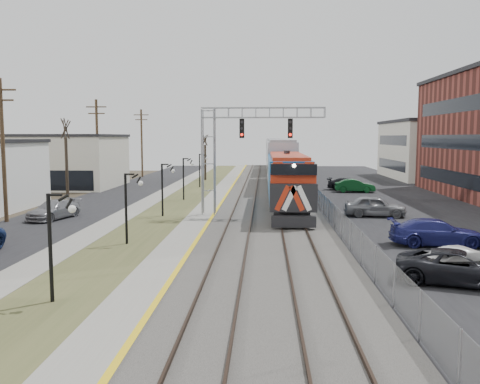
{
  "coord_description": "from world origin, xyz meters",
  "views": [
    {
      "loc": [
        3.65,
        -9.49,
        6.0
      ],
      "look_at": [
        2.15,
        21.65,
        2.6
      ],
      "focal_mm": 38.0,
      "sensor_mm": 36.0,
      "label": 1
    }
  ],
  "objects": [
    {
      "name": "lampposts",
      "position": [
        -4.0,
        18.29,
        2.0
      ],
      "size": [
        0.14,
        62.14,
        4.0
      ],
      "color": "black",
      "rests_on": "ground"
    },
    {
      "name": "signal_gantry",
      "position": [
        1.22,
        27.99,
        5.59
      ],
      "size": [
        9.0,
        1.07,
        8.15
      ],
      "color": "gray",
      "rests_on": "ground"
    },
    {
      "name": "train",
      "position": [
        5.5,
        66.53,
        2.92
      ],
      "size": [
        3.0,
        85.85,
        5.33
      ],
      "color": "#125193",
      "rests_on": "ground"
    },
    {
      "name": "ballast_bed",
      "position": [
        4.0,
        35.0,
        0.1
      ],
      "size": [
        8.0,
        120.0,
        0.2
      ],
      "primitive_type": "cube",
      "color": "#595651",
      "rests_on": "ground"
    },
    {
      "name": "car_lot_c",
      "position": [
        11.59,
        11.03,
        0.69
      ],
      "size": [
        5.42,
        3.72,
        1.38
      ],
      "primitive_type": "imported",
      "rotation": [
        0.0,
        0.0,
        1.25
      ],
      "color": "black",
      "rests_on": "ground"
    },
    {
      "name": "sidewalk",
      "position": [
        -7.0,
        35.0,
        0.04
      ],
      "size": [
        2.0,
        120.0,
        0.08
      ],
      "primitive_type": "cube",
      "color": "gray",
      "rests_on": "ground"
    },
    {
      "name": "track_near",
      "position": [
        2.0,
        35.0,
        0.28
      ],
      "size": [
        1.58,
        120.0,
        0.15
      ],
      "color": "#2D2119",
      "rests_on": "ballast_bed"
    },
    {
      "name": "car_lot_d",
      "position": [
        13.12,
        18.46,
        0.73
      ],
      "size": [
        5.1,
        2.21,
        1.46
      ],
      "primitive_type": "imported",
      "rotation": [
        0.0,
        0.0,
        1.54
      ],
      "color": "navy",
      "rests_on": "ground"
    },
    {
      "name": "fence",
      "position": [
        8.2,
        35.0,
        0.8
      ],
      "size": [
        0.04,
        120.0,
        1.6
      ],
      "primitive_type": "cube",
      "color": "gray",
      "rests_on": "ground"
    },
    {
      "name": "track_far",
      "position": [
        5.5,
        35.0,
        0.28
      ],
      "size": [
        1.58,
        120.0,
        0.15
      ],
      "color": "#2D2119",
      "rests_on": "ballast_bed"
    },
    {
      "name": "car_street_b",
      "position": [
        -11.67,
        26.37,
        0.68
      ],
      "size": [
        3.05,
        5.02,
        1.36
      ],
      "primitive_type": "imported",
      "rotation": [
        0.0,
        0.0,
        -0.26
      ],
      "color": "gray",
      "rests_on": "ground"
    },
    {
      "name": "platform_edge",
      "position": [
        -0.12,
        35.0,
        0.24
      ],
      "size": [
        0.24,
        120.0,
        0.01
      ],
      "primitive_type": "cube",
      "color": "gold",
      "rests_on": "platform"
    },
    {
      "name": "car_lot_f",
      "position": [
        13.4,
        45.5,
        0.7
      ],
      "size": [
        4.34,
        1.76,
        1.4
      ],
      "primitive_type": "imported",
      "rotation": [
        0.0,
        0.0,
        1.5
      ],
      "color": "#0D451D",
      "rests_on": "ground"
    },
    {
      "name": "utility_poles",
      "position": [
        -14.5,
        25.0,
        5.0
      ],
      "size": [
        0.28,
        80.28,
        10.0
      ],
      "color": "#4C3823",
      "rests_on": "ground"
    },
    {
      "name": "car_lot_g",
      "position": [
        13.1,
        47.54,
        0.69
      ],
      "size": [
        5.09,
        3.31,
        1.37
      ],
      "primitive_type": "imported",
      "rotation": [
        0.0,
        0.0,
        1.25
      ],
      "color": "black",
      "rests_on": "ground"
    },
    {
      "name": "grass_median",
      "position": [
        -4.0,
        35.0,
        0.03
      ],
      "size": [
        4.0,
        120.0,
        0.06
      ],
      "primitive_type": "cube",
      "color": "#434A27",
      "rests_on": "ground"
    },
    {
      "name": "street_west",
      "position": [
        -11.5,
        35.0,
        0.02
      ],
      "size": [
        7.0,
        120.0,
        0.04
      ],
      "primitive_type": "cube",
      "color": "black",
      "rests_on": "ground"
    },
    {
      "name": "parking_lot",
      "position": [
        16.0,
        35.0,
        0.02
      ],
      "size": [
        16.0,
        120.0,
        0.04
      ],
      "primitive_type": "cube",
      "color": "black",
      "rests_on": "ground"
    },
    {
      "name": "car_lot_e",
      "position": [
        11.95,
        28.68,
        0.78
      ],
      "size": [
        4.74,
        2.31,
        1.56
      ],
      "primitive_type": "imported",
      "rotation": [
        0.0,
        0.0,
        1.46
      ],
      "color": "slate",
      "rests_on": "ground"
    },
    {
      "name": "bare_trees",
      "position": [
        -12.66,
        38.91,
        2.7
      ],
      "size": [
        12.3,
        42.3,
        5.95
      ],
      "color": "#382D23",
      "rests_on": "ground"
    },
    {
      "name": "car_lot_b",
      "position": [
        12.27,
        11.81,
        0.66
      ],
      "size": [
        4.18,
        2.21,
        1.31
      ],
      "primitive_type": "imported",
      "rotation": [
        0.0,
        0.0,
        1.79
      ],
      "color": "silver",
      "rests_on": "ground"
    },
    {
      "name": "platform",
      "position": [
        -1.0,
        35.0,
        0.12
      ],
      "size": [
        2.0,
        120.0,
        0.24
      ],
      "primitive_type": "cube",
      "color": "gray",
      "rests_on": "ground"
    }
  ]
}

